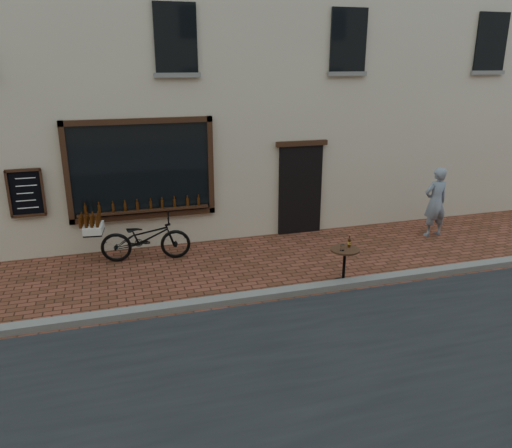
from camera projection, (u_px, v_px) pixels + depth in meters
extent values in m
plane|color=#532B1B|center=(271.00, 302.00, 8.99)|extent=(90.00, 90.00, 0.00)
cube|color=slate|center=(268.00, 294.00, 9.16)|extent=(90.00, 0.25, 0.12)
cube|color=beige|center=(196.00, 27.00, 13.34)|extent=(28.00, 6.00, 10.00)
cube|color=black|center=(141.00, 170.00, 11.03)|extent=(3.00, 0.06, 2.00)
cube|color=black|center=(138.00, 121.00, 10.68)|extent=(3.24, 0.10, 0.12)
cube|color=black|center=(145.00, 216.00, 11.35)|extent=(3.24, 0.10, 0.12)
cube|color=black|center=(66.00, 174.00, 10.59)|extent=(0.12, 0.10, 2.24)
cube|color=black|center=(211.00, 166.00, 11.44)|extent=(0.12, 0.10, 2.24)
cube|color=black|center=(144.00, 211.00, 11.26)|extent=(2.90, 0.16, 0.05)
cube|color=black|center=(300.00, 190.00, 12.32)|extent=(1.10, 0.10, 2.20)
cube|color=black|center=(302.00, 143.00, 11.93)|extent=(1.30, 0.10, 0.12)
cube|color=black|center=(26.00, 193.00, 10.47)|extent=(0.62, 0.04, 0.92)
cylinder|color=#3D1C07|center=(86.00, 210.00, 10.88)|extent=(0.06, 0.06, 0.19)
cylinder|color=#3D1C07|center=(99.00, 209.00, 10.95)|extent=(0.06, 0.06, 0.19)
cylinder|color=#3D1C07|center=(112.00, 208.00, 11.03)|extent=(0.06, 0.06, 0.19)
cylinder|color=#3D1C07|center=(125.00, 207.00, 11.11)|extent=(0.06, 0.06, 0.19)
cylinder|color=#3D1C07|center=(138.00, 206.00, 11.18)|extent=(0.06, 0.06, 0.19)
cylinder|color=#3D1C07|center=(150.00, 205.00, 11.26)|extent=(0.06, 0.06, 0.19)
cylinder|color=#3D1C07|center=(163.00, 204.00, 11.34)|extent=(0.06, 0.06, 0.19)
cylinder|color=#3D1C07|center=(175.00, 203.00, 11.41)|extent=(0.06, 0.06, 0.19)
cylinder|color=#3D1C07|center=(187.00, 202.00, 11.49)|extent=(0.06, 0.06, 0.19)
cylinder|color=#3D1C07|center=(199.00, 201.00, 11.57)|extent=(0.06, 0.06, 0.19)
cube|color=black|center=(176.00, 38.00, 10.43)|extent=(0.90, 0.06, 1.40)
cube|color=black|center=(349.00, 40.00, 11.53)|extent=(0.90, 0.06, 1.40)
cube|color=black|center=(491.00, 42.00, 12.63)|extent=(0.90, 0.06, 1.40)
imported|color=black|center=(146.00, 238.00, 10.77)|extent=(1.97, 0.89, 1.00)
cube|color=black|center=(94.00, 232.00, 10.54)|extent=(0.44, 0.57, 0.03)
cube|color=silver|center=(94.00, 228.00, 10.51)|extent=(0.44, 0.60, 0.16)
cylinder|color=#3D1C07|center=(97.00, 223.00, 10.28)|extent=(0.06, 0.06, 0.21)
cylinder|color=#3D1C07|center=(91.00, 223.00, 10.26)|extent=(0.06, 0.06, 0.21)
cylinder|color=#3D1C07|center=(86.00, 223.00, 10.24)|extent=(0.06, 0.06, 0.21)
cylinder|color=#3D1C07|center=(80.00, 223.00, 10.23)|extent=(0.06, 0.06, 0.21)
cylinder|color=#3D1C07|center=(98.00, 221.00, 10.41)|extent=(0.06, 0.06, 0.21)
cylinder|color=#3D1C07|center=(92.00, 221.00, 10.39)|extent=(0.06, 0.06, 0.21)
cylinder|color=#3D1C07|center=(87.00, 221.00, 10.37)|extent=(0.06, 0.06, 0.21)
cylinder|color=#3D1C07|center=(81.00, 221.00, 10.35)|extent=(0.06, 0.06, 0.21)
cylinder|color=#3D1C07|center=(99.00, 219.00, 10.53)|extent=(0.06, 0.06, 0.21)
cylinder|color=#3D1C07|center=(93.00, 219.00, 10.51)|extent=(0.06, 0.06, 0.21)
cylinder|color=#3D1C07|center=(88.00, 219.00, 10.49)|extent=(0.06, 0.06, 0.21)
cylinder|color=#3D1C07|center=(82.00, 219.00, 10.47)|extent=(0.06, 0.06, 0.21)
cylinder|color=#3D1C07|center=(99.00, 217.00, 10.66)|extent=(0.06, 0.06, 0.21)
cylinder|color=black|center=(343.00, 283.00, 9.75)|extent=(0.41, 0.41, 0.03)
cylinder|color=black|center=(344.00, 266.00, 9.64)|extent=(0.06, 0.06, 0.66)
cylinder|color=#321C10|center=(345.00, 250.00, 9.53)|extent=(0.56, 0.56, 0.04)
cylinder|color=gold|center=(349.00, 243.00, 9.58)|extent=(0.06, 0.06, 0.06)
cylinder|color=white|center=(342.00, 247.00, 9.42)|extent=(0.07, 0.07, 0.12)
imported|color=gray|center=(436.00, 202.00, 12.16)|extent=(0.65, 0.44, 1.72)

